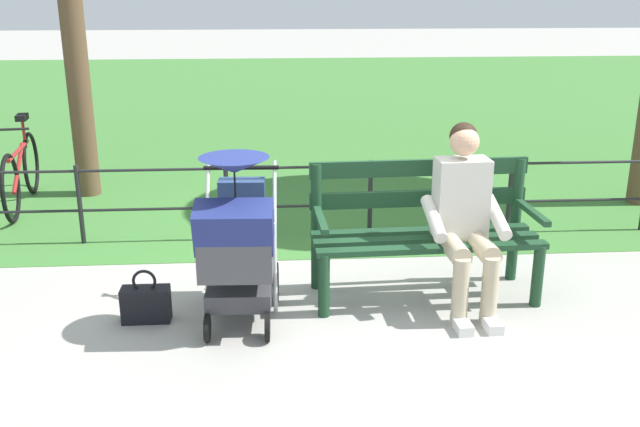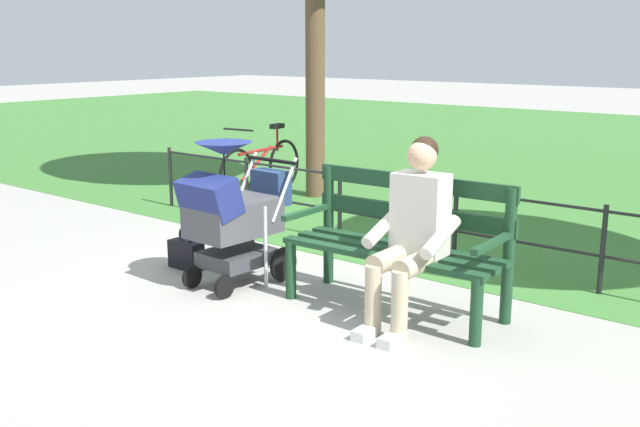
{
  "view_description": "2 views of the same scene",
  "coord_description": "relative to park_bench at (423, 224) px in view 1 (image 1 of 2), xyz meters",
  "views": [
    {
      "loc": [
        0.23,
        4.64,
        2.18
      ],
      "look_at": [
        -0.09,
        -0.02,
        0.65
      ],
      "focal_mm": 40.1,
      "sensor_mm": 36.0,
      "label": 1
    },
    {
      "loc": [
        -3.57,
        4.18,
        1.86
      ],
      "look_at": [
        -0.24,
        0.05,
        0.64
      ],
      "focal_mm": 41.12,
      "sensor_mm": 36.0,
      "label": 2
    }
  ],
  "objects": [
    {
      "name": "park_fence",
      "position": [
        0.84,
        -1.21,
        -0.11
      ],
      "size": [
        6.31,
        0.04,
        0.7
      ],
      "color": "black",
      "rests_on": "ground"
    },
    {
      "name": "person_on_bench",
      "position": [
        -0.23,
        0.22,
        0.15
      ],
      "size": [
        0.55,
        0.74,
        1.28
      ],
      "color": "tan",
      "rests_on": "ground"
    },
    {
      "name": "ground_plane",
      "position": [
        0.84,
        0.12,
        -0.53
      ],
      "size": [
        60.0,
        60.0,
        0.0
      ],
      "primitive_type": "plane",
      "color": "#9E9B93"
    },
    {
      "name": "park_bench",
      "position": [
        0.0,
        0.0,
        0.0
      ],
      "size": [
        1.62,
        0.66,
        0.96
      ],
      "color": "#193D23",
      "rests_on": "ground"
    },
    {
      "name": "grass_lawn",
      "position": [
        0.84,
        -8.68,
        -0.52
      ],
      "size": [
        40.0,
        16.0,
        0.01
      ],
      "primitive_type": "cube",
      "color": "#3D7533",
      "rests_on": "ground"
    },
    {
      "name": "stroller",
      "position": [
        1.3,
        0.39,
        0.07
      ],
      "size": [
        0.53,
        0.91,
        1.15
      ],
      "color": "black",
      "rests_on": "ground"
    },
    {
      "name": "handbag",
      "position": [
        1.93,
        0.34,
        -0.4
      ],
      "size": [
        0.32,
        0.14,
        0.37
      ],
      "color": "black",
      "rests_on": "ground"
    },
    {
      "name": "bicycle",
      "position": [
        3.57,
        -2.35,
        -0.16
      ],
      "size": [
        0.44,
        1.65,
        0.89
      ],
      "color": "black",
      "rests_on": "ground"
    }
  ]
}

